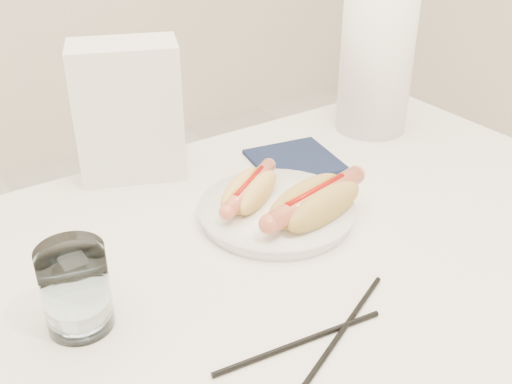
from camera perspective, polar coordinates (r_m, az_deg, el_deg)
table at (r=0.86m, az=2.03°, el=-10.13°), size 1.20×0.80×0.75m
plate at (r=0.91m, az=1.89°, el=-1.92°), size 0.28×0.28×0.02m
hotdog_left at (r=0.91m, az=-0.62°, el=0.10°), size 0.14×0.12×0.04m
hotdog_right at (r=0.88m, az=5.46°, el=-0.99°), size 0.19×0.10×0.05m
water_glass at (r=0.73m, az=-16.29°, el=-8.53°), size 0.08×0.08×0.11m
chopstick_near at (r=0.71m, az=4.04°, el=-13.66°), size 0.21×0.03×0.01m
chopstick_far at (r=0.73m, az=8.18°, el=-12.26°), size 0.19×0.09×0.01m
napkin_box at (r=1.02m, az=-11.66°, el=7.31°), size 0.19×0.15×0.22m
navy_napkin at (r=1.07m, az=3.58°, el=2.90°), size 0.16×0.16×0.01m
paper_towel_roll at (r=1.18m, az=11.09°, el=12.53°), size 0.15×0.15×0.30m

